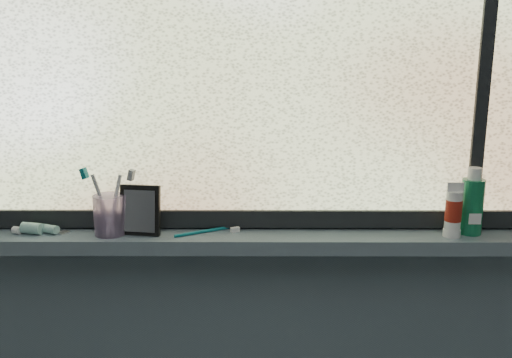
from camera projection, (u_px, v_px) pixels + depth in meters
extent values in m
cube|color=#9EA3A8|center=(260.00, 147.00, 1.61)|extent=(3.00, 0.01, 2.50)
cube|color=slate|center=(260.00, 240.00, 1.59)|extent=(1.62, 0.14, 0.04)
cube|color=silver|center=(260.00, 46.00, 1.52)|extent=(1.50, 0.01, 1.00)
cube|color=black|center=(260.00, 218.00, 1.63)|extent=(1.60, 0.03, 0.05)
cube|color=black|center=(486.00, 46.00, 1.51)|extent=(0.03, 0.03, 1.00)
cube|color=black|center=(140.00, 210.00, 1.57)|extent=(0.12, 0.07, 0.14)
cylinder|color=#D2ADE5|center=(109.00, 215.00, 1.57)|extent=(0.10, 0.10, 0.11)
cylinder|color=#21AC6C|center=(472.00, 201.00, 1.57)|extent=(0.06, 0.06, 0.15)
cylinder|color=silver|center=(454.00, 208.00, 1.55)|extent=(0.06, 0.06, 0.11)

